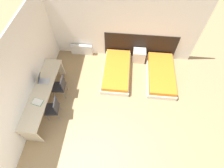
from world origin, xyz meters
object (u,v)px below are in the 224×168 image
object	(u,v)px
chair_near_laptop	(61,86)
bed_near_window	(117,71)
nightstand	(139,56)
chair_near_notebook	(54,108)
laptop	(42,80)
bed_near_door	(161,75)

from	to	relation	value
chair_near_laptop	bed_near_window	bearing A→B (deg)	28.32
nightstand	chair_near_notebook	distance (m)	3.71
chair_near_notebook	chair_near_laptop	bearing A→B (deg)	82.25
chair_near_notebook	laptop	world-z (taller)	laptop
chair_near_notebook	laptop	size ratio (longest dim) A/B	2.48
bed_near_window	bed_near_door	size ratio (longest dim) A/B	1.00
bed_near_door	nightstand	xyz separation A→B (m)	(-0.82, 0.78, 0.09)
bed_near_window	chair_near_laptop	distance (m)	2.09
bed_near_door	laptop	size ratio (longest dim) A/B	5.40
laptop	chair_near_laptop	bearing A→B (deg)	1.66
bed_near_window	chair_near_laptop	xyz separation A→B (m)	(-1.77, -1.05, 0.32)
bed_near_window	bed_near_door	distance (m)	1.63
bed_near_door	chair_near_laptop	bearing A→B (deg)	-162.80
chair_near_laptop	laptop	distance (m)	0.60
chair_near_laptop	chair_near_notebook	bearing A→B (deg)	-92.44
bed_near_door	chair_near_notebook	bearing A→B (deg)	-151.36
bed_near_door	chair_near_laptop	world-z (taller)	chair_near_laptop
bed_near_door	nightstand	world-z (taller)	nightstand
chair_near_laptop	chair_near_notebook	distance (m)	0.81
bed_near_window	nightstand	world-z (taller)	nightstand
nightstand	bed_near_window	bearing A→B (deg)	-136.15
nightstand	chair_near_notebook	bearing A→B (deg)	-134.40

